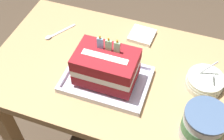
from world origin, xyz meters
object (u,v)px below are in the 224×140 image
ice_cream_tub (203,125)px  foil_tray (106,80)px  birthday_cake (106,67)px  serving_spoon_near_tray (54,35)px  bowl_stack (205,81)px  napkin_pile (142,35)px

ice_cream_tub → foil_tray: bearing=163.3°
birthday_cake → serving_spoon_near_tray: size_ratio=1.58×
birthday_cake → ice_cream_tub: (0.36, -0.11, -0.02)m
ice_cream_tub → serving_spoon_near_tray: (-0.66, 0.27, -0.06)m
foil_tray → birthday_cake: bearing=90.0°
bowl_stack → birthday_cake: bearing=-163.5°
foil_tray → birthday_cake: size_ratio=1.46×
foil_tray → bowl_stack: bearing=16.5°
ice_cream_tub → serving_spoon_near_tray: 0.71m
foil_tray → napkin_pile: (0.06, 0.28, 0.00)m
foil_tray → serving_spoon_near_tray: bearing=151.6°
ice_cream_tub → serving_spoon_near_tray: size_ratio=0.99×
ice_cream_tub → serving_spoon_near_tray: bearing=157.7°
birthday_cake → ice_cream_tub: birthday_cake is taller
bowl_stack → ice_cream_tub: (0.01, -0.21, 0.04)m
foil_tray → serving_spoon_near_tray: (-0.30, 0.16, -0.00)m
birthday_cake → napkin_pile: bearing=77.9°
ice_cream_tub → napkin_pile: bearing=127.7°
foil_tray → serving_spoon_near_tray: 0.34m
birthday_cake → ice_cream_tub: bearing=-16.7°
birthday_cake → serving_spoon_near_tray: (-0.30, 0.16, -0.08)m
serving_spoon_near_tray → bowl_stack: bearing=-5.3°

